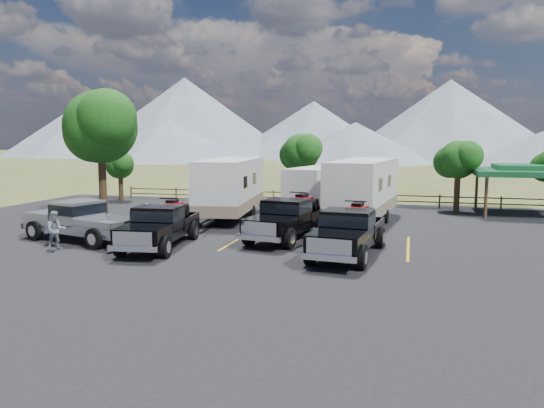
% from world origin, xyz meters
% --- Properties ---
extents(ground, '(320.00, 320.00, 0.00)m').
position_xyz_m(ground, '(0.00, 0.00, 0.00)').
color(ground, '#4A5323').
rests_on(ground, ground).
extents(asphalt_lot, '(44.00, 34.00, 0.04)m').
position_xyz_m(asphalt_lot, '(0.00, 3.00, 0.02)').
color(asphalt_lot, black).
rests_on(asphalt_lot, ground).
extents(stall_lines, '(12.12, 5.50, 0.01)m').
position_xyz_m(stall_lines, '(0.00, 4.00, 0.04)').
color(stall_lines, gold).
rests_on(stall_lines, asphalt_lot).
extents(tree_big_nw, '(5.54, 5.18, 7.84)m').
position_xyz_m(tree_big_nw, '(-12.55, 9.03, 5.60)').
color(tree_big_nw, black).
rests_on(tree_big_nw, ground).
extents(tree_ne_a, '(3.11, 2.92, 4.76)m').
position_xyz_m(tree_ne_a, '(8.97, 17.01, 3.48)').
color(tree_ne_a, black).
rests_on(tree_ne_a, ground).
extents(tree_north, '(3.46, 3.24, 5.25)m').
position_xyz_m(tree_north, '(-2.03, 19.02, 3.83)').
color(tree_north, black).
rests_on(tree_north, ground).
extents(tree_nw_small, '(2.59, 2.43, 3.85)m').
position_xyz_m(tree_nw_small, '(-16.02, 17.01, 2.78)').
color(tree_nw_small, black).
rests_on(tree_nw_small, ground).
extents(rail_fence, '(36.12, 0.12, 1.00)m').
position_xyz_m(rail_fence, '(2.00, 18.50, 0.61)').
color(rail_fence, brown).
rests_on(rail_fence, ground).
extents(pavilion, '(6.20, 6.20, 3.22)m').
position_xyz_m(pavilion, '(13.00, 17.00, 2.79)').
color(pavilion, brown).
rests_on(pavilion, ground).
extents(mountain_range, '(209.00, 71.00, 20.00)m').
position_xyz_m(mountain_range, '(-7.63, 105.98, 7.87)').
color(mountain_range, slate).
rests_on(mountain_range, ground).
extents(rig_left, '(2.77, 6.47, 2.10)m').
position_xyz_m(rig_left, '(-4.82, 1.44, 1.05)').
color(rig_left, black).
rests_on(rig_left, asphalt_lot).
extents(rig_center, '(3.20, 6.80, 2.18)m').
position_xyz_m(rig_center, '(0.31, 4.81, 1.09)').
color(rig_center, black).
rests_on(rig_center, asphalt_lot).
extents(rig_right, '(2.82, 6.69, 2.17)m').
position_xyz_m(rig_right, '(3.58, 1.85, 1.09)').
color(rig_right, black).
rests_on(rig_right, asphalt_lot).
extents(trailer_left, '(3.60, 10.44, 3.61)m').
position_xyz_m(trailer_left, '(-4.59, 10.36, 1.93)').
color(trailer_left, white).
rests_on(trailer_left, asphalt_lot).
extents(trailer_center, '(3.79, 8.88, 3.08)m').
position_xyz_m(trailer_center, '(0.55, 13.10, 1.65)').
color(trailer_center, white).
rests_on(trailer_center, asphalt_lot).
extents(trailer_right, '(3.67, 10.51, 3.63)m').
position_xyz_m(trailer_right, '(3.37, 10.74, 1.94)').
color(trailer_right, white).
rests_on(trailer_right, asphalt_lot).
extents(pickup_silver, '(6.75, 3.70, 1.93)m').
position_xyz_m(pickup_silver, '(-9.09, 1.69, 1.04)').
color(pickup_silver, gray).
rests_on(pickup_silver, asphalt_lot).
extents(person_a, '(0.64, 0.43, 1.74)m').
position_xyz_m(person_a, '(-6.39, 3.12, 0.91)').
color(person_a, white).
rests_on(person_a, asphalt_lot).
extents(person_b, '(1.05, 1.05, 1.72)m').
position_xyz_m(person_b, '(-9.01, -0.25, 0.90)').
color(person_b, gray).
rests_on(person_b, asphalt_lot).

